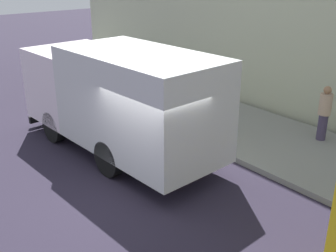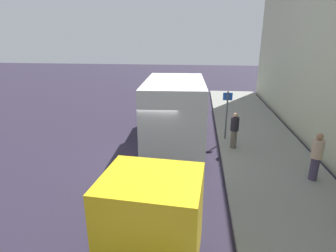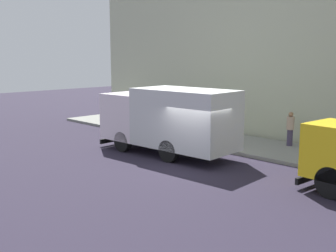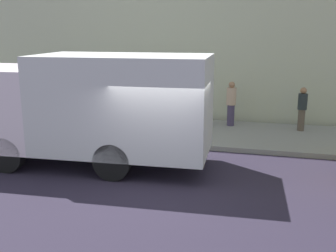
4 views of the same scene
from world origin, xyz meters
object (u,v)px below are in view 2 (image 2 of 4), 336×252
(pedestrian_standing, at_px, (317,156))
(street_sign_post, at_px, (227,111))
(pedestrian_walking, at_px, (234,130))
(large_utility_truck, at_px, (175,107))

(pedestrian_standing, xyz_separation_m, street_sign_post, (-2.73, 3.76, 0.49))
(pedestrian_walking, bearing_deg, pedestrian_standing, -148.56)
(pedestrian_walking, distance_m, street_sign_post, 1.28)
(large_utility_truck, relative_size, street_sign_post, 3.07)
(large_utility_truck, xyz_separation_m, pedestrian_walking, (2.72, -0.90, -0.73))
(pedestrian_standing, height_order, street_sign_post, street_sign_post)
(large_utility_truck, height_order, pedestrian_walking, large_utility_truck)
(pedestrian_walking, bearing_deg, street_sign_post, 1.64)
(pedestrian_standing, bearing_deg, street_sign_post, -144.47)
(pedestrian_walking, distance_m, pedestrian_standing, 3.60)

